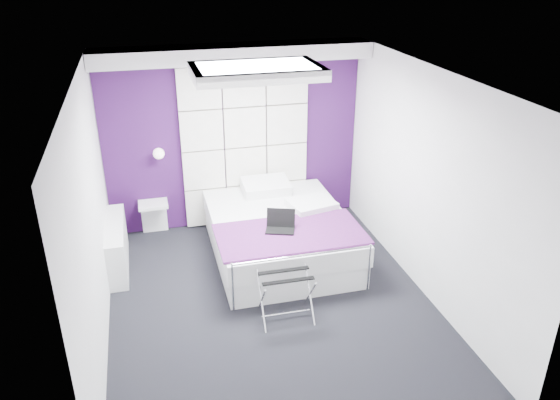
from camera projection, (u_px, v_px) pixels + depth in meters
name	position (u px, v px, depth m)	size (l,w,h in m)	color
floor	(272.00, 305.00, 6.25)	(4.40, 4.40, 0.00)	black
ceiling	(270.00, 78.00, 5.15)	(4.40, 4.40, 0.00)	white
wall_back	(234.00, 137.00, 7.63)	(3.60, 3.60, 0.00)	white
wall_left	(91.00, 222.00, 5.29)	(4.40, 4.40, 0.00)	white
wall_right	(427.00, 185.00, 6.11)	(4.40, 4.40, 0.00)	white
accent_wall	(234.00, 138.00, 7.62)	(3.58, 0.02, 2.58)	#340F44
soffit	(234.00, 53.00, 6.91)	(3.58, 0.50, 0.20)	white
headboard	(245.00, 147.00, 7.67)	(1.80, 0.08, 2.30)	silver
skylight	(257.00, 70.00, 5.70)	(1.36, 0.86, 0.12)	white
wall_lamp	(159.00, 153.00, 7.30)	(0.15, 0.15, 0.15)	white
radiator	(117.00, 246.00, 6.88)	(0.22, 1.20, 0.60)	white
bed	(279.00, 233.00, 7.14)	(1.77, 2.14, 0.75)	white
nightstand	(153.00, 204.00, 7.54)	(0.40, 0.31, 0.04)	white
luggage_rack	(286.00, 297.00, 5.91)	(0.56, 0.41, 0.55)	silver
laptop	(279.00, 225.00, 6.61)	(0.34, 0.25, 0.25)	black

